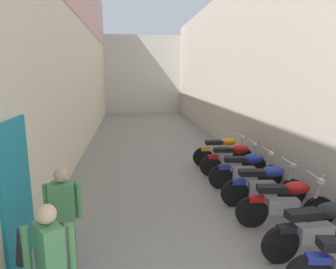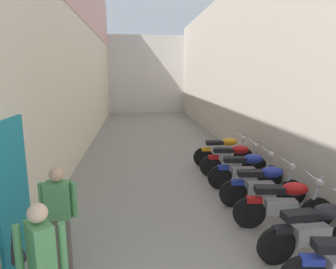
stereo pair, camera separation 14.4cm
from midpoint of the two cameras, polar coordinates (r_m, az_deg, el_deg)
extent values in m
plane|color=gray|center=(9.96, -0.52, -4.97)|extent=(37.10, 37.10, 0.00)
cube|color=beige|center=(11.75, -16.80, 18.01)|extent=(0.40, 21.10, 8.50)
cube|color=teal|center=(4.99, -26.80, -10.00)|extent=(0.06, 1.10, 2.20)
cube|color=beige|center=(12.14, 12.67, 12.12)|extent=(0.40, 21.10, 6.02)
cube|color=beige|center=(23.07, -4.04, 11.37)|extent=(8.47, 2.00, 5.55)
cube|color=black|center=(4.44, 30.19, -17.91)|extent=(0.55, 0.29, 0.12)
cube|color=navy|center=(4.42, 26.69, -20.64)|extent=(0.30, 0.18, 0.10)
cylinder|color=black|center=(5.06, 20.80, -19.29)|extent=(0.60, 0.13, 0.60)
cube|color=#9E9EA3|center=(5.30, 26.45, -16.79)|extent=(0.57, 0.24, 0.28)
ellipsoid|color=black|center=(5.28, 28.84, -12.79)|extent=(0.50, 0.30, 0.24)
cube|color=black|center=(5.02, 24.65, -13.89)|extent=(0.54, 0.26, 0.12)
cube|color=black|center=(4.97, 21.84, -16.50)|extent=(0.29, 0.16, 0.10)
cylinder|color=black|center=(6.35, 27.21, -13.27)|extent=(0.61, 0.16, 0.60)
cylinder|color=black|center=(5.93, 15.93, -14.19)|extent=(0.61, 0.16, 0.60)
cube|color=#9E9EA3|center=(6.05, 21.41, -12.78)|extent=(0.58, 0.27, 0.28)
ellipsoid|color=#AD1414|center=(5.99, 23.75, -9.47)|extent=(0.51, 0.32, 0.24)
cube|color=black|center=(5.84, 19.50, -9.89)|extent=(0.54, 0.29, 0.12)
cylinder|color=#9E9EA3|center=(6.19, 26.92, -10.37)|extent=(0.25, 0.09, 0.77)
cylinder|color=#9E9EA3|center=(6.05, 26.62, -7.33)|extent=(0.11, 0.58, 0.04)
sphere|color=silver|center=(6.13, 27.56, -8.16)|extent=(0.14, 0.14, 0.14)
cube|color=#AD1414|center=(5.84, 16.85, -11.84)|extent=(0.30, 0.18, 0.10)
cylinder|color=black|center=(7.09, 22.98, -10.32)|extent=(0.60, 0.14, 0.60)
cylinder|color=black|center=(6.69, 12.97, -10.98)|extent=(0.60, 0.14, 0.60)
cube|color=#9E9EA3|center=(6.81, 17.79, -9.77)|extent=(0.58, 0.25, 0.28)
ellipsoid|color=navy|center=(6.76, 19.83, -6.80)|extent=(0.50, 0.30, 0.24)
cube|color=black|center=(6.62, 16.07, -7.13)|extent=(0.54, 0.27, 0.12)
cylinder|color=#9E9EA3|center=(6.95, 22.68, -7.67)|extent=(0.25, 0.08, 0.77)
cylinder|color=#9E9EA3|center=(6.82, 22.37, -4.92)|extent=(0.09, 0.58, 0.04)
sphere|color=silver|center=(6.89, 23.22, -5.68)|extent=(0.14, 0.14, 0.14)
cube|color=navy|center=(6.62, 13.75, -8.86)|extent=(0.29, 0.17, 0.10)
cylinder|color=black|center=(7.93, 19.41, -7.74)|extent=(0.61, 0.14, 0.60)
cylinder|color=black|center=(7.60, 10.42, -8.09)|extent=(0.61, 0.14, 0.60)
cube|color=#9E9EA3|center=(7.69, 14.69, -7.11)|extent=(0.58, 0.26, 0.28)
ellipsoid|color=navy|center=(7.65, 16.50, -4.49)|extent=(0.50, 0.31, 0.24)
cube|color=black|center=(7.53, 13.13, -4.71)|extent=(0.54, 0.27, 0.12)
cylinder|color=#9E9EA3|center=(7.80, 19.09, -5.33)|extent=(0.25, 0.09, 0.77)
cylinder|color=#9E9EA3|center=(7.69, 18.77, -2.85)|extent=(0.10, 0.58, 0.04)
sphere|color=silver|center=(7.75, 19.56, -3.55)|extent=(0.14, 0.14, 0.14)
cube|color=navy|center=(7.53, 11.09, -6.21)|extent=(0.29, 0.17, 0.10)
cylinder|color=black|center=(8.72, 16.79, -5.82)|extent=(0.61, 0.15, 0.60)
cylinder|color=black|center=(8.46, 8.59, -5.99)|extent=(0.61, 0.15, 0.60)
cube|color=#9E9EA3|center=(8.52, 12.46, -5.16)|extent=(0.58, 0.27, 0.28)
ellipsoid|color=#AD1414|center=(8.48, 14.09, -2.80)|extent=(0.51, 0.32, 0.24)
cube|color=black|center=(8.39, 11.02, -2.95)|extent=(0.54, 0.28, 0.12)
cylinder|color=#9E9EA3|center=(8.61, 16.48, -3.61)|extent=(0.25, 0.09, 0.77)
cylinder|color=#9E9EA3|center=(8.51, 16.16, -1.34)|extent=(0.11, 0.58, 0.04)
sphere|color=silver|center=(8.56, 16.90, -1.99)|extent=(0.14, 0.14, 0.14)
cube|color=#AD1414|center=(8.40, 9.19, -4.29)|extent=(0.30, 0.17, 0.10)
cylinder|color=black|center=(9.59, 14.55, -4.13)|extent=(0.60, 0.11, 0.60)
cylinder|color=black|center=(9.28, 7.17, -4.37)|extent=(0.60, 0.11, 0.60)
cube|color=#9E9EA3|center=(9.37, 10.65, -3.56)|extent=(0.57, 0.23, 0.28)
ellipsoid|color=orange|center=(9.35, 12.10, -1.39)|extent=(0.49, 0.28, 0.24)
cube|color=black|center=(9.24, 9.34, -1.56)|extent=(0.53, 0.25, 0.12)
cylinder|color=#9E9EA3|center=(9.48, 14.25, -2.11)|extent=(0.25, 0.07, 0.77)
cylinder|color=#9E9EA3|center=(9.39, 13.95, -0.04)|extent=(0.06, 0.58, 0.04)
sphere|color=silver|center=(9.44, 14.61, -0.63)|extent=(0.14, 0.14, 0.14)
cube|color=orange|center=(9.23, 7.70, -2.80)|extent=(0.29, 0.15, 0.10)
cube|color=#4C8C51|center=(3.47, -22.01, -19.41)|extent=(0.36, 0.39, 0.54)
sphere|color=#DBB28E|center=(3.30, -22.52, -13.71)|extent=(0.20, 0.20, 0.20)
cylinder|color=#4C8C51|center=(3.54, -25.65, -19.13)|extent=(0.08, 0.08, 0.52)
cylinder|color=#4C8C51|center=(3.42, -18.25, -19.63)|extent=(0.08, 0.08, 0.52)
cylinder|color=#564C47|center=(4.84, -19.80, -19.19)|extent=(0.12, 0.12, 0.82)
cylinder|color=#564C47|center=(4.80, -17.84, -19.28)|extent=(0.12, 0.12, 0.82)
cube|color=#4C8C51|center=(4.52, -19.39, -11.78)|extent=(0.36, 0.23, 0.54)
sphere|color=tan|center=(4.39, -19.72, -7.20)|extent=(0.20, 0.20, 0.20)
cylinder|color=#4C8C51|center=(4.57, -22.13, -11.69)|extent=(0.08, 0.08, 0.52)
cylinder|color=#4C8C51|center=(4.47, -16.59, -11.83)|extent=(0.08, 0.08, 0.52)
cylinder|color=#4C4C4C|center=(4.66, -25.73, -20.01)|extent=(0.02, 0.22, 0.93)
cone|color=#232328|center=(4.50, -26.32, -18.24)|extent=(0.20, 0.31, 0.58)
camera|label=1|loc=(0.07, -89.50, 0.10)|focal=31.87mm
camera|label=2|loc=(0.07, 90.50, -0.10)|focal=31.87mm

